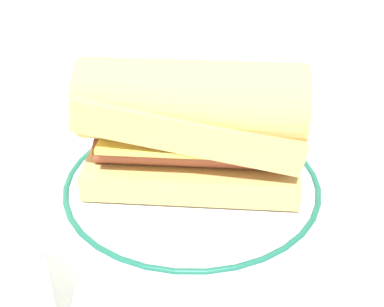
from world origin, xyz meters
The scene contains 4 objects.
ground_plane centered at (0.00, 0.00, 0.00)m, with size 1.50×1.50×0.00m, color white.
plate centered at (-0.03, -0.02, 0.01)m, with size 0.27×0.27×0.01m.
sausage_sandwich centered at (-0.03, -0.02, 0.08)m, with size 0.22×0.15×0.12m.
drinking_glass centered at (-0.20, -0.16, 0.05)m, with size 0.06×0.06×0.11m.
Camera 1 is at (-0.15, -0.42, 0.31)m, focal length 47.96 mm.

